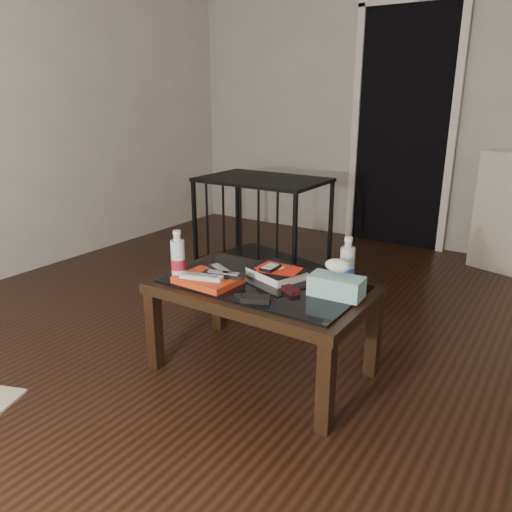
{
  "coord_description": "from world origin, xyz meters",
  "views": [
    {
      "loc": [
        0.95,
        -1.9,
        1.3
      ],
      "look_at": [
        -0.31,
        0.03,
        0.55
      ],
      "focal_mm": 35.0,
      "sensor_mm": 36.0,
      "label": 1
    }
  ],
  "objects": [
    {
      "name": "tissue_box",
      "position": [
        0.14,
        -0.02,
        0.51
      ],
      "size": [
        0.24,
        0.13,
        0.09
      ],
      "primitive_type": "cube",
      "rotation": [
        0.0,
        0.0,
        0.06
      ],
      "color": "teal",
      "rests_on": "coffee_table"
    },
    {
      "name": "pet_crate",
      "position": [
        -1.01,
        1.19,
        0.23
      ],
      "size": [
        1.02,
        0.81,
        0.71
      ],
      "rotation": [
        0.0,
        0.0,
        -0.26
      ],
      "color": "black",
      "rests_on": "ground"
    },
    {
      "name": "magazines",
      "position": [
        -0.42,
        -0.2,
        0.48
      ],
      "size": [
        0.29,
        0.22,
        0.03
      ],
      "primitive_type": "cube",
      "rotation": [
        0.0,
        0.0,
        -0.05
      ],
      "color": "red",
      "rests_on": "coffee_table"
    },
    {
      "name": "ground",
      "position": [
        0.0,
        0.0,
        0.0
      ],
      "size": [
        5.0,
        5.0,
        0.0
      ],
      "primitive_type": "plane",
      "color": "black",
      "rests_on": "ground"
    },
    {
      "name": "water_bottle_right",
      "position": [
        0.14,
        0.09,
        0.58
      ],
      "size": [
        0.07,
        0.07,
        0.24
      ],
      "primitive_type": "cylinder",
      "rotation": [
        0.0,
        0.0,
        -0.13
      ],
      "color": "silver",
      "rests_on": "coffee_table"
    },
    {
      "name": "dvd_mailers",
      "position": [
        -0.19,
        0.03,
        0.51
      ],
      "size": [
        0.19,
        0.14,
        0.01
      ],
      "primitive_type": "cube",
      "rotation": [
        0.0,
        0.0,
        -0.0
      ],
      "color": "red",
      "rests_on": "textbook"
    },
    {
      "name": "coffee_table",
      "position": [
        -0.21,
        -0.06,
        0.4
      ],
      "size": [
        1.0,
        0.6,
        0.46
      ],
      "color": "black",
      "rests_on": "ground"
    },
    {
      "name": "ipod",
      "position": [
        -0.2,
        -0.01,
        0.52
      ],
      "size": [
        0.07,
        0.1,
        0.02
      ],
      "primitive_type": "cube",
      "rotation": [
        0.0,
        0.0,
        0.01
      ],
      "color": "black",
      "rests_on": "dvd_mailers"
    },
    {
      "name": "remote_silver",
      "position": [
        -0.43,
        -0.24,
        0.5
      ],
      "size": [
        0.21,
        0.1,
        0.02
      ],
      "primitive_type": "cube",
      "rotation": [
        0.0,
        0.0,
        0.28
      ],
      "color": "silver",
      "rests_on": "magazines"
    },
    {
      "name": "water_bottle_left",
      "position": [
        -0.57,
        -0.24,
        0.58
      ],
      "size": [
        0.07,
        0.07,
        0.24
      ],
      "primitive_type": "cylinder",
      "rotation": [
        0.0,
        0.0,
        0.07
      ],
      "color": "silver",
      "rests_on": "coffee_table"
    },
    {
      "name": "remote_black_front",
      "position": [
        -0.36,
        -0.16,
        0.5
      ],
      "size": [
        0.21,
        0.1,
        0.02
      ],
      "primitive_type": "cube",
      "rotation": [
        0.0,
        0.0,
        0.25
      ],
      "color": "black",
      "rests_on": "magazines"
    },
    {
      "name": "doorway",
      "position": [
        -0.4,
        2.47,
        1.02
      ],
      "size": [
        0.9,
        0.08,
        2.07
      ],
      "color": "black",
      "rests_on": "ground"
    },
    {
      "name": "wallet",
      "position": [
        -0.12,
        -0.26,
        0.47
      ],
      "size": [
        0.14,
        0.12,
        0.02
      ],
      "primitive_type": "cube",
      "rotation": [
        0.0,
        0.0,
        0.46
      ],
      "color": "black",
      "rests_on": "coffee_table"
    },
    {
      "name": "remote_black_back",
      "position": [
        -0.4,
        -0.12,
        0.5
      ],
      "size": [
        0.2,
        0.14,
        0.02
      ],
      "primitive_type": "cube",
      "rotation": [
        0.0,
        0.0,
        -0.48
      ],
      "color": "black",
      "rests_on": "magazines"
    },
    {
      "name": "flip_phone",
      "position": [
        -0.04,
        -0.1,
        0.47
      ],
      "size": [
        0.1,
        0.09,
        0.02
      ],
      "primitive_type": "cube",
      "rotation": [
        0.0,
        0.0,
        -0.51
      ],
      "color": "black",
      "rests_on": "coffee_table"
    },
    {
      "name": "textbook",
      "position": [
        -0.2,
        0.04,
        0.48
      ],
      "size": [
        0.3,
        0.27,
        0.05
      ],
      "primitive_type": "cube",
      "rotation": [
        0.0,
        0.0,
        -0.33
      ],
      "color": "black",
      "rests_on": "coffee_table"
    },
    {
      "name": "room_shell",
      "position": [
        0.0,
        0.0,
        1.62
      ],
      "size": [
        5.0,
        5.0,
        5.0
      ],
      "color": "beige",
      "rests_on": "ground"
    }
  ]
}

